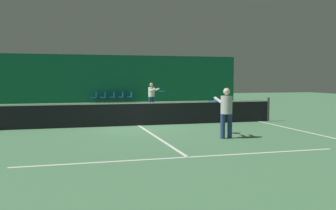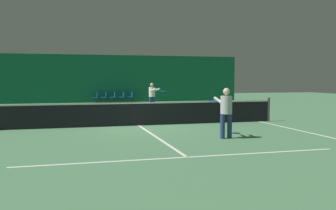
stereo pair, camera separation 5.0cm
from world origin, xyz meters
TOP-DOWN VIEW (x-y plane):
  - ground_plane at (0.00, 0.00)m, footprint 60.00×60.00m
  - backdrop_curtain at (0.00, 15.48)m, footprint 23.00×0.12m
  - court_line_baseline_far at (0.00, 11.90)m, footprint 11.00×0.10m
  - court_line_service_far at (0.00, 6.40)m, footprint 8.25×0.10m
  - court_line_service_near at (0.00, -6.40)m, footprint 8.25×0.10m
  - court_line_sideline_right at (5.50, 0.00)m, footprint 0.10×23.80m
  - court_line_centre at (0.00, 0.00)m, footprint 0.10×12.80m
  - tennis_net at (0.00, 0.00)m, footprint 12.00×0.10m
  - player_near at (2.11, -3.93)m, footprint 0.45×1.35m
  - player_far at (2.22, 7.27)m, footprint 0.98×1.34m
  - courtside_chair_0 at (-0.67, 14.93)m, footprint 0.44×0.44m
  - courtside_chair_1 at (0.03, 14.93)m, footprint 0.44×0.44m
  - courtside_chair_2 at (0.73, 14.93)m, footprint 0.44×0.44m
  - courtside_chair_3 at (1.44, 14.93)m, footprint 0.44×0.44m
  - courtside_chair_4 at (2.14, 14.93)m, footprint 0.44×0.44m

SIDE VIEW (x-z plane):
  - ground_plane at x=0.00m, z-range 0.00..0.00m
  - court_line_baseline_far at x=0.00m, z-range 0.00..0.00m
  - court_line_service_far at x=0.00m, z-range 0.00..0.00m
  - court_line_service_near at x=0.00m, z-range 0.00..0.00m
  - court_line_sideline_right at x=5.50m, z-range 0.00..0.00m
  - court_line_centre at x=0.00m, z-range 0.00..0.00m
  - courtside_chair_0 at x=-0.67m, z-range 0.07..0.91m
  - courtside_chair_1 at x=0.03m, z-range 0.07..0.91m
  - courtside_chair_2 at x=0.73m, z-range 0.07..0.91m
  - courtside_chair_3 at x=1.44m, z-range 0.07..0.91m
  - courtside_chair_4 at x=2.14m, z-range 0.07..0.91m
  - tennis_net at x=0.00m, z-range -0.02..1.05m
  - player_near at x=2.11m, z-range 0.13..1.76m
  - player_far at x=2.22m, z-range 0.14..1.80m
  - backdrop_curtain at x=0.00m, z-range 0.00..3.82m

